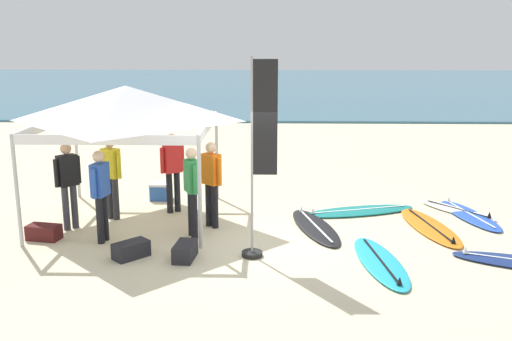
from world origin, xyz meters
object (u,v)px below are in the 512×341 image
at_px(surfboard_black, 315,227).
at_px(person_green, 192,186).
at_px(gear_bag_near_tent, 44,232).
at_px(person_orange, 211,179).
at_px(person_yellow, 111,172).
at_px(surfboard_white, 458,210).
at_px(gear_bag_on_sand, 185,251).
at_px(surfboard_cyan, 380,262).
at_px(surfboard_blue, 469,215).
at_px(person_red, 173,167).
at_px(surfboard_orange, 430,227).
at_px(gear_bag_by_pole, 131,250).
at_px(canopy_tent, 126,104).
at_px(cooler_box, 161,191).
at_px(surfboard_teal, 358,211).
at_px(person_black, 68,180).
at_px(person_blue, 101,190).
at_px(banner_flag, 259,167).

distance_m(surfboard_black, person_green, 2.58).
bearing_deg(gear_bag_near_tent, person_orange, 14.83).
bearing_deg(person_yellow, surfboard_black, -7.24).
xyz_separation_m(surfboard_white, gear_bag_on_sand, (-5.49, -2.82, 0.10)).
relative_size(surfboard_cyan, person_yellow, 1.41).
relative_size(surfboard_blue, person_green, 1.33).
bearing_deg(person_red, surfboard_orange, -10.43).
bearing_deg(person_yellow, gear_bag_on_sand, -50.39).
xyz_separation_m(surfboard_cyan, surfboard_white, (2.20, 2.96, 0.00)).
distance_m(person_orange, gear_bag_near_tent, 3.28).
bearing_deg(gear_bag_by_pole, gear_bag_near_tent, 155.02).
distance_m(canopy_tent, cooler_box, 2.66).
relative_size(surfboard_teal, gear_bag_by_pole, 4.38).
xyz_separation_m(surfboard_teal, gear_bag_near_tent, (-6.10, -1.84, 0.10)).
distance_m(surfboard_black, person_black, 4.89).
bearing_deg(person_blue, gear_bag_near_tent, 175.93).
height_order(gear_bag_on_sand, cooler_box, cooler_box).
height_order(surfboard_white, person_blue, person_blue).
bearing_deg(person_black, surfboard_blue, 6.86).
bearing_deg(person_blue, person_red, 61.65).
distance_m(surfboard_blue, gear_bag_near_tent, 8.55).
bearing_deg(surfboard_black, gear_bag_near_tent, -171.56).
bearing_deg(person_orange, surfboard_teal, 18.63).
xyz_separation_m(surfboard_blue, person_black, (-8.09, -0.97, 0.95)).
bearing_deg(person_green, gear_bag_on_sand, -89.54).
bearing_deg(person_red, surfboard_teal, 0.89).
relative_size(person_red, gear_bag_by_pole, 2.85).
relative_size(person_green, person_black, 1.00).
distance_m(surfboard_cyan, person_blue, 5.10).
height_order(surfboard_blue, person_yellow, person_yellow).
bearing_deg(gear_bag_on_sand, surfboard_blue, 23.93).
bearing_deg(person_blue, gear_bag_by_pole, -47.97).
relative_size(person_yellow, gear_bag_near_tent, 2.85).
bearing_deg(surfboard_white, person_red, -178.63).
xyz_separation_m(canopy_tent, person_blue, (-0.22, -1.33, -1.40)).
bearing_deg(gear_bag_by_pole, surfboard_blue, 20.53).
bearing_deg(gear_bag_near_tent, surfboard_teal, 16.75).
relative_size(person_orange, cooler_box, 3.42).
bearing_deg(surfboard_white, person_black, -170.76).
height_order(surfboard_teal, person_orange, person_orange).
relative_size(surfboard_black, surfboard_white, 1.39).
relative_size(surfboard_orange, surfboard_cyan, 1.04).
xyz_separation_m(person_green, cooler_box, (-1.07, 2.49, -0.79)).
relative_size(gear_bag_by_pole, gear_bag_on_sand, 1.00).
xyz_separation_m(surfboard_teal, person_blue, (-4.96, -1.92, 0.95)).
bearing_deg(banner_flag, surfboard_white, 32.05).
height_order(surfboard_white, person_red, person_red).
relative_size(surfboard_cyan, person_red, 1.41).
relative_size(surfboard_orange, gear_bag_on_sand, 4.20).
bearing_deg(person_orange, person_blue, -155.12).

